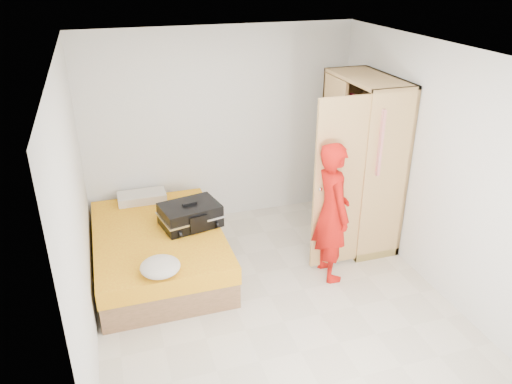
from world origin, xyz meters
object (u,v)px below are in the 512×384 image
object	(u,v)px
bed	(159,250)
suitcase	(190,215)
wardrobe	(359,167)
round_cushion	(160,267)
person	(332,212)

from	to	relation	value
bed	suitcase	bearing A→B (deg)	5.44
wardrobe	round_cushion	xyz separation A→B (m)	(-2.58, -0.81, -0.42)
suitcase	round_cushion	size ratio (longest dim) A/B	1.89
bed	suitcase	world-z (taller)	suitcase
person	round_cushion	distance (m)	1.93
wardrobe	suitcase	xyz separation A→B (m)	(-2.11, 0.08, -0.37)
wardrobe	person	bearing A→B (deg)	-135.38
wardrobe	suitcase	bearing A→B (deg)	177.80
bed	wardrobe	bearing A→B (deg)	-0.99
round_cushion	wardrobe	bearing A→B (deg)	17.36
bed	suitcase	distance (m)	0.55
person	round_cushion	xyz separation A→B (m)	(-1.91, -0.15, -0.23)
bed	round_cushion	xyz separation A→B (m)	(-0.08, -0.85, 0.32)
suitcase	round_cushion	distance (m)	1.01
bed	wardrobe	distance (m)	2.61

